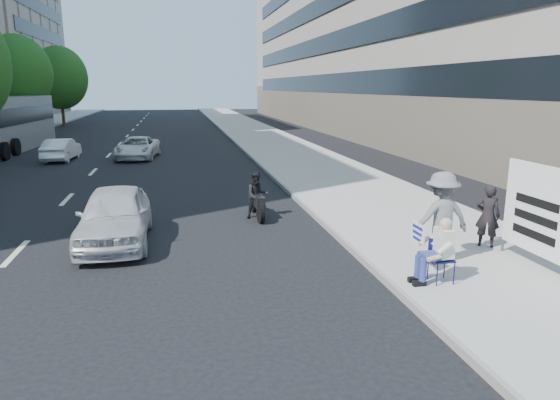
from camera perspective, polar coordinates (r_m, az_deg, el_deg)
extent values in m
plane|color=black|center=(11.48, 2.01, -7.14)|extent=(160.00, 160.00, 0.00)
cube|color=#A5A29A|center=(31.42, 0.45, 5.80)|extent=(5.00, 120.00, 0.15)
cube|color=gray|center=(47.17, 13.74, 19.89)|extent=(14.00, 70.00, 20.00)
cylinder|color=#382616|center=(42.05, -27.34, 8.10)|extent=(0.30, 0.30, 2.97)
ellipsoid|color=#195015|center=(41.99, -27.83, 12.73)|extent=(4.80, 4.80, 5.52)
cylinder|color=#382616|center=(55.66, -23.56, 9.10)|extent=(0.30, 0.30, 2.62)
ellipsoid|color=#195015|center=(55.61, -23.88, 12.66)|extent=(5.40, 5.40, 6.21)
cylinder|color=#131455|center=(10.17, 17.51, -8.18)|extent=(0.02, 0.02, 0.45)
cylinder|color=#131455|center=(10.35, 19.27, -7.95)|extent=(0.02, 0.02, 0.45)
cylinder|color=#131455|center=(10.47, 16.55, -7.52)|extent=(0.02, 0.02, 0.45)
cylinder|color=#131455|center=(10.64, 18.28, -7.31)|extent=(0.02, 0.02, 0.45)
cube|color=#131455|center=(10.32, 17.99, -6.49)|extent=(0.40, 0.40, 0.03)
cube|color=#131455|center=(10.42, 17.55, -5.20)|extent=(0.40, 0.02, 0.40)
cylinder|color=navy|center=(10.11, 17.21, -6.33)|extent=(0.44, 0.17, 0.17)
cylinder|color=navy|center=(10.08, 16.02, -7.69)|extent=(0.14, 0.14, 0.46)
cube|color=black|center=(10.15, 15.62, -9.15)|extent=(0.26, 0.11, 0.10)
cylinder|color=navy|center=(10.27, 16.68, -5.99)|extent=(0.44, 0.17, 0.17)
cylinder|color=navy|center=(10.25, 15.51, -7.32)|extent=(0.14, 0.14, 0.46)
cube|color=black|center=(10.32, 15.12, -8.76)|extent=(0.26, 0.11, 0.10)
cube|color=beige|center=(10.23, 18.23, -4.65)|extent=(0.26, 0.42, 0.56)
sphere|color=tan|center=(10.13, 18.37, -2.65)|extent=(0.23, 0.23, 0.23)
ellipsoid|color=gray|center=(10.13, 18.48, -2.48)|extent=(0.22, 0.24, 0.19)
ellipsoid|color=gray|center=(10.11, 17.95, -3.06)|extent=(0.10, 0.14, 0.13)
cylinder|color=beige|center=(9.98, 18.29, -5.26)|extent=(0.30, 0.10, 0.25)
cylinder|color=tan|center=(9.94, 17.21, -6.35)|extent=(0.29, 0.09, 0.14)
cylinder|color=beige|center=(10.40, 17.19, -4.17)|extent=(0.26, 0.20, 0.32)
cylinder|color=tan|center=(10.49, 16.17, -4.53)|extent=(0.30, 0.21, 0.18)
cube|color=white|center=(10.55, 15.50, -3.66)|extent=(0.03, 0.55, 0.40)
imported|color=slate|center=(11.30, 17.92, -1.96)|extent=(1.31, 0.77, 2.01)
imported|color=black|center=(12.90, 22.65, -1.67)|extent=(0.66, 0.62, 1.52)
cylinder|color=#4C4C4C|center=(12.61, 24.48, -0.56)|extent=(0.06, 0.06, 2.20)
cube|color=white|center=(11.42, 28.84, -1.53)|extent=(0.04, 3.00, 1.90)
cube|color=black|center=(11.75, 27.27, -0.25)|extent=(0.01, 1.30, 0.18)
cube|color=black|center=(11.82, 27.10, -1.90)|extent=(0.01, 1.30, 0.18)
cube|color=black|center=(11.91, 26.93, -3.53)|extent=(0.01, 1.30, 0.18)
imported|color=silver|center=(13.39, -18.35, -1.68)|extent=(1.69, 4.20, 1.43)
imported|color=white|center=(29.67, -23.72, 5.32)|extent=(1.48, 3.68, 1.19)
imported|color=silver|center=(29.04, -15.97, 5.77)|extent=(2.50, 4.51, 1.19)
cylinder|color=black|center=(14.61, -2.23, -1.44)|extent=(0.17, 0.65, 0.64)
cylinder|color=black|center=(15.96, -3.07, -0.22)|extent=(0.17, 0.65, 0.64)
cube|color=black|center=(15.23, -2.68, 0.04)|extent=(0.34, 1.22, 0.35)
imported|color=black|center=(15.10, -2.62, 0.56)|extent=(0.73, 0.59, 1.42)
cube|color=slate|center=(35.60, -29.00, 7.59)|extent=(3.19, 12.12, 3.30)
cube|color=black|center=(35.22, -27.10, 8.65)|extent=(0.72, 11.48, 1.00)
cylinder|color=black|center=(31.05, -28.94, 4.91)|extent=(0.31, 1.01, 1.00)
cylinder|color=black|center=(32.95, -27.95, 5.39)|extent=(0.31, 1.01, 1.00)
cylinder|color=black|center=(39.39, -29.10, 6.25)|extent=(0.31, 1.01, 1.00)
cylinder|color=black|center=(38.72, -25.55, 6.52)|extent=(0.31, 1.01, 1.00)
cylinder|color=black|center=(40.82, -28.49, 6.49)|extent=(0.31, 1.01, 1.00)
cylinder|color=black|center=(40.18, -25.06, 6.75)|extent=(0.31, 1.01, 1.00)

